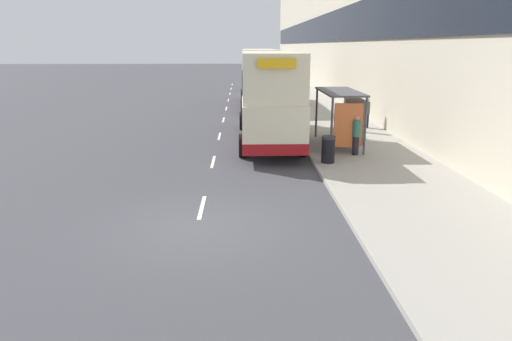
% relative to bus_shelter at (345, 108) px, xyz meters
% --- Properties ---
extents(ground_plane, '(220.00, 220.00, 0.00)m').
position_rel_bus_shelter_xyz_m(ground_plane, '(-5.77, -9.11, -1.88)').
color(ground_plane, '#424247').
extents(pavement, '(5.00, 93.00, 0.14)m').
position_rel_bus_shelter_xyz_m(pavement, '(0.73, 29.39, -1.81)').
color(pavement, '#A39E93').
rests_on(pavement, ground_plane).
extents(terrace_facade, '(3.10, 93.00, 13.68)m').
position_rel_bus_shelter_xyz_m(terrace_facade, '(4.72, 29.39, 4.96)').
color(terrace_facade, beige).
rests_on(terrace_facade, ground_plane).
extents(lane_mark_0, '(0.12, 2.00, 0.01)m').
position_rel_bus_shelter_xyz_m(lane_mark_0, '(-5.77, -7.57, -1.87)').
color(lane_mark_0, silver).
rests_on(lane_mark_0, ground_plane).
extents(lane_mark_1, '(0.12, 2.00, 0.01)m').
position_rel_bus_shelter_xyz_m(lane_mark_1, '(-5.77, -2.15, -1.87)').
color(lane_mark_1, silver).
rests_on(lane_mark_1, ground_plane).
extents(lane_mark_2, '(0.12, 2.00, 0.01)m').
position_rel_bus_shelter_xyz_m(lane_mark_2, '(-5.77, 3.28, -1.87)').
color(lane_mark_2, silver).
rests_on(lane_mark_2, ground_plane).
extents(lane_mark_3, '(0.12, 2.00, 0.01)m').
position_rel_bus_shelter_xyz_m(lane_mark_3, '(-5.77, 8.70, -1.87)').
color(lane_mark_3, silver).
rests_on(lane_mark_3, ground_plane).
extents(lane_mark_4, '(0.12, 2.00, 0.01)m').
position_rel_bus_shelter_xyz_m(lane_mark_4, '(-5.77, 14.12, -1.87)').
color(lane_mark_4, silver).
rests_on(lane_mark_4, ground_plane).
extents(lane_mark_5, '(0.12, 2.00, 0.01)m').
position_rel_bus_shelter_xyz_m(lane_mark_5, '(-5.77, 19.54, -1.87)').
color(lane_mark_5, silver).
rests_on(lane_mark_5, ground_plane).
extents(lane_mark_6, '(0.12, 2.00, 0.01)m').
position_rel_bus_shelter_xyz_m(lane_mark_6, '(-5.77, 24.96, -1.87)').
color(lane_mark_6, silver).
rests_on(lane_mark_6, ground_plane).
extents(lane_mark_7, '(0.12, 2.00, 0.01)m').
position_rel_bus_shelter_xyz_m(lane_mark_7, '(-5.77, 30.38, -1.87)').
color(lane_mark_7, silver).
rests_on(lane_mark_7, ground_plane).
extents(lane_mark_8, '(0.12, 2.00, 0.01)m').
position_rel_bus_shelter_xyz_m(lane_mark_8, '(-5.77, 35.80, -1.87)').
color(lane_mark_8, silver).
rests_on(lane_mark_8, ground_plane).
extents(bus_shelter, '(1.60, 4.20, 2.48)m').
position_rel_bus_shelter_xyz_m(bus_shelter, '(0.00, 0.00, 0.00)').
color(bus_shelter, '#4C4C51').
rests_on(bus_shelter, ground_plane).
extents(double_decker_bus_near, '(2.85, 10.16, 4.30)m').
position_rel_bus_shelter_xyz_m(double_decker_bus_near, '(-3.30, 1.82, 0.41)').
color(double_decker_bus_near, beige).
rests_on(double_decker_bus_near, ground_plane).
extents(double_decker_bus_ahead, '(2.85, 11.13, 4.30)m').
position_rel_bus_shelter_xyz_m(double_decker_bus_ahead, '(-3.25, 15.50, 0.41)').
color(double_decker_bus_ahead, beige).
rests_on(double_decker_bus_ahead, ground_plane).
extents(car_0, '(2.09, 3.86, 1.73)m').
position_rel_bus_shelter_xyz_m(car_0, '(-2.58, 29.04, -1.02)').
color(car_0, '#4C5156').
rests_on(car_0, ground_plane).
extents(pedestrian_at_shelter, '(0.33, 0.33, 1.65)m').
position_rel_bus_shelter_xyz_m(pedestrian_at_shelter, '(1.63, 3.63, -0.89)').
color(pedestrian_at_shelter, '#23232D').
rests_on(pedestrian_at_shelter, ground_plane).
extents(pedestrian_1, '(0.33, 0.33, 1.66)m').
position_rel_bus_shelter_xyz_m(pedestrian_1, '(0.16, -1.66, -0.89)').
color(pedestrian_1, '#23232D').
rests_on(pedestrian_1, ground_plane).
extents(pedestrian_2, '(0.33, 0.33, 1.66)m').
position_rel_bus_shelter_xyz_m(pedestrian_2, '(2.34, 4.81, -0.89)').
color(pedestrian_2, '#23232D').
rests_on(pedestrian_2, ground_plane).
extents(litter_bin, '(0.55, 0.55, 1.05)m').
position_rel_bus_shelter_xyz_m(litter_bin, '(-1.22, -2.92, -1.21)').
color(litter_bin, black).
rests_on(litter_bin, ground_plane).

